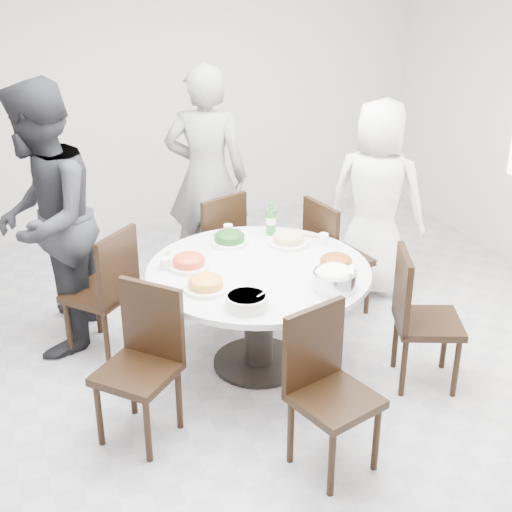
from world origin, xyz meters
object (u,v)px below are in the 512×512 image
object	(u,v)px
chair_sw	(137,369)
diner_right	(377,199)
soup_bowl	(247,301)
dining_table	(259,318)
chair_nw	(99,291)
chair_ne	(339,256)
chair_n	(210,246)
rice_bowl	(334,281)
diner_middle	(207,177)
beverage_bottle	(271,219)
chair_se	(429,320)
diner_left	(44,221)
chair_s	(335,396)

from	to	relation	value
chair_sw	diner_right	xyz separation A→B (m)	(2.27, 1.23, 0.34)
chair_sw	soup_bowl	bearing A→B (deg)	47.32
dining_table	chair_nw	world-z (taller)	chair_nw
chair_ne	chair_n	size ratio (longest dim) A/B	1.00
chair_nw	rice_bowl	bearing A→B (deg)	99.02
chair_nw	chair_sw	size ratio (longest dim) A/B	1.00
rice_bowl	chair_ne	bearing A→B (deg)	60.55
chair_nw	diner_middle	distance (m)	1.43
soup_bowl	beverage_bottle	xyz separation A→B (m)	(0.56, 0.99, 0.08)
diner_right	diner_middle	distance (m)	1.41
chair_se	chair_sw	bearing A→B (deg)	108.95
diner_left	soup_bowl	size ratio (longest dim) A/B	7.52
chair_sw	rice_bowl	bearing A→B (deg)	48.19
chair_ne	chair_n	distance (m)	1.04
chair_se	rice_bowl	xyz separation A→B (m)	(-0.63, 0.14, 0.33)
diner_left	chair_se	bearing A→B (deg)	76.22
soup_bowl	diner_left	bearing A→B (deg)	128.34
chair_ne	diner_middle	bearing A→B (deg)	31.12
dining_table	chair_nw	bearing A→B (deg)	148.56
dining_table	chair_n	bearing A→B (deg)	90.23
chair_nw	rice_bowl	xyz separation A→B (m)	(1.32, -1.05, 0.33)
chair_s	chair_se	world-z (taller)	same
rice_bowl	soup_bowl	distance (m)	0.60
dining_table	beverage_bottle	bearing A→B (deg)	60.02
dining_table	chair_sw	size ratio (longest dim) A/B	1.58
chair_nw	chair_sw	distance (m)	1.08
soup_bowl	diner_middle	bearing A→B (deg)	79.46
chair_ne	diner_right	distance (m)	0.61
chair_s	rice_bowl	size ratio (longest dim) A/B	3.46
diner_right	beverage_bottle	bearing A→B (deg)	56.27
chair_ne	beverage_bottle	bearing A→B (deg)	79.84
chair_sw	chair_s	xyz separation A→B (m)	(0.96, -0.65, 0.00)
chair_ne	soup_bowl	distance (m)	1.54
chair_s	chair_n	bearing A→B (deg)	74.04
chair_n	diner_left	size ratio (longest dim) A/B	0.49
chair_n	diner_right	world-z (taller)	diner_right
diner_right	chair_ne	bearing A→B (deg)	71.21
diner_middle	diner_left	world-z (taller)	diner_left
dining_table	chair_se	world-z (taller)	chair_se
dining_table	chair_se	bearing A→B (deg)	-31.65
soup_bowl	chair_n	bearing A→B (deg)	80.46
chair_s	beverage_bottle	xyz separation A→B (m)	(0.29, 1.65, 0.40)
dining_table	chair_ne	xyz separation A→B (m)	(0.88, 0.52, 0.10)
chair_se	diner_left	xyz separation A→B (m)	(-2.25, 1.41, 0.50)
chair_n	chair_nw	distance (m)	1.08
dining_table	chair_ne	bearing A→B (deg)	30.46
chair_nw	chair_n	bearing A→B (deg)	162.95
rice_bowl	dining_table	bearing A→B (deg)	126.39
dining_table	diner_middle	size ratio (longest dim) A/B	0.80
chair_ne	chair_s	distance (m)	1.86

